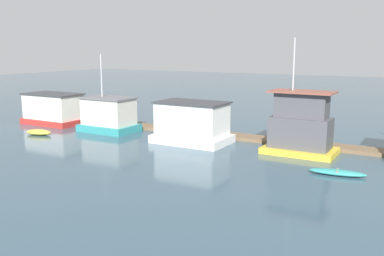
{
  "coord_description": "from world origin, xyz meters",
  "views": [
    {
      "loc": [
        17.9,
        -32.06,
        8.1
      ],
      "look_at": [
        0.0,
        -1.0,
        1.4
      ],
      "focal_mm": 40.0,
      "sensor_mm": 36.0,
      "label": 1
    }
  ],
  "objects": [
    {
      "name": "ground_plane",
      "position": [
        0.0,
        0.0,
        0.0
      ],
      "size": [
        200.0,
        200.0,
        0.0
      ],
      "primitive_type": "plane",
      "color": "#385160"
    },
    {
      "name": "dock_walkway",
      "position": [
        0.0,
        3.16,
        0.15
      ],
      "size": [
        51.0,
        2.06,
        0.3
      ],
      "primitive_type": "cube",
      "color": "brown",
      "rests_on": "ground_plane"
    },
    {
      "name": "houseboat_red",
      "position": [
        -18.08,
        0.22,
        1.61
      ],
      "size": [
        6.49,
        3.79,
        3.32
      ],
      "color": "red",
      "rests_on": "ground_plane"
    },
    {
      "name": "houseboat_teal",
      "position": [
        -10.01,
        -0.08,
        1.6
      ],
      "size": [
        5.41,
        3.69,
        7.54
      ],
      "color": "teal",
      "rests_on": "ground_plane"
    },
    {
      "name": "houseboat_white",
      "position": [
        -0.3,
        -0.48,
        1.71
      ],
      "size": [
        6.43,
        4.13,
        3.58
      ],
      "color": "white",
      "rests_on": "ground_plane"
    },
    {
      "name": "houseboat_yellow",
      "position": [
        8.96,
        0.32,
        2.1
      ],
      "size": [
        5.5,
        3.41,
        8.88
      ],
      "color": "gold",
      "rests_on": "ground_plane"
    },
    {
      "name": "dinghy_yellow",
      "position": [
        -14.61,
        -4.84,
        0.26
      ],
      "size": [
        2.79,
        1.7,
        0.51
      ],
      "color": "yellow",
      "rests_on": "ground_plane"
    },
    {
      "name": "dinghy_teal",
      "position": [
        12.74,
        -4.22,
        0.18
      ],
      "size": [
        3.7,
        1.48,
        0.36
      ],
      "color": "teal",
      "rests_on": "ground_plane"
    }
  ]
}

